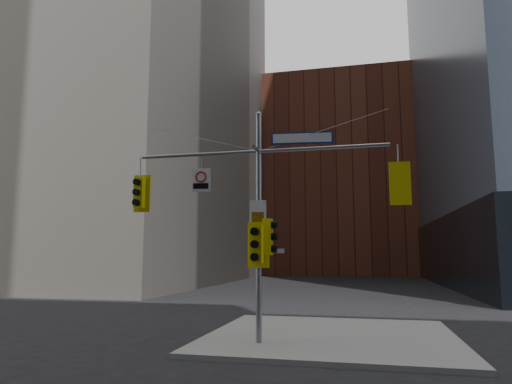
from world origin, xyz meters
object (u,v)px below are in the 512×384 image
at_px(traffic_light_west_arm, 140,193).
at_px(signal_assembly, 259,201).
at_px(traffic_light_pole_front, 257,244).
at_px(regulatory_sign_arm, 201,179).
at_px(traffic_light_east_arm, 399,184).
at_px(street_sign_blade, 302,138).
at_px(traffic_light_pole_side, 269,237).

bearing_deg(traffic_light_west_arm, signal_assembly, 3.75).
bearing_deg(traffic_light_pole_front, signal_assembly, 93.16).
relative_size(traffic_light_pole_front, regulatory_sign_arm, 1.88).
distance_m(traffic_light_east_arm, street_sign_blade, 3.22).
height_order(traffic_light_east_arm, regulatory_sign_arm, regulatory_sign_arm).
bearing_deg(traffic_light_pole_front, traffic_light_pole_side, 42.88).
bearing_deg(traffic_light_pole_side, traffic_light_west_arm, 91.90).
bearing_deg(traffic_light_pole_front, traffic_light_east_arm, 6.71).
height_order(traffic_light_west_arm, regulatory_sign_arm, regulatory_sign_arm).
bearing_deg(traffic_light_pole_side, street_sign_blade, -88.11).
xyz_separation_m(signal_assembly, street_sign_blade, (1.39, 0.00, 1.93)).
distance_m(traffic_light_east_arm, traffic_light_pole_front, 4.56).
bearing_deg(street_sign_blade, traffic_light_pole_side, 173.77).
bearing_deg(street_sign_blade, traffic_light_pole_front, -175.11).
distance_m(signal_assembly, traffic_light_west_arm, 4.10).
bearing_deg(street_sign_blade, regulatory_sign_arm, 174.29).
xyz_separation_m(signal_assembly, traffic_light_pole_front, (0.00, -0.27, -1.35)).
xyz_separation_m(traffic_light_west_arm, traffic_light_pole_front, (4.08, -0.28, -1.73)).
relative_size(signal_assembly, regulatory_sign_arm, 10.69).
bearing_deg(traffic_light_west_arm, traffic_light_pole_side, 3.83).
xyz_separation_m(traffic_light_west_arm, traffic_light_pole_side, (4.40, -0.01, -1.50)).
bearing_deg(traffic_light_east_arm, traffic_light_pole_front, -1.31).
relative_size(signal_assembly, traffic_light_pole_front, 5.69).
xyz_separation_m(traffic_light_west_arm, street_sign_blade, (5.46, -0.01, 1.55)).
distance_m(traffic_light_pole_front, street_sign_blade, 3.57).
relative_size(traffic_light_pole_side, regulatory_sign_arm, 1.47).
distance_m(traffic_light_east_arm, regulatory_sign_arm, 6.13).
xyz_separation_m(traffic_light_pole_side, regulatory_sign_arm, (-2.23, -0.03, 1.87)).
height_order(signal_assembly, traffic_light_pole_front, signal_assembly).
relative_size(traffic_light_pole_front, street_sign_blade, 0.73).
relative_size(signal_assembly, street_sign_blade, 4.17).
relative_size(traffic_light_pole_side, traffic_light_pole_front, 0.78).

